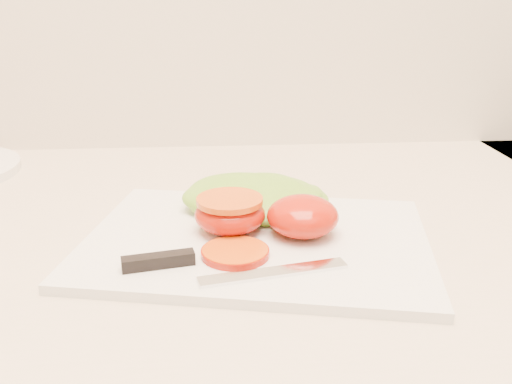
{
  "coord_description": "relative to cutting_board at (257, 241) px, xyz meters",
  "views": [
    {
      "loc": [
        -0.28,
        1.08,
        1.18
      ],
      "look_at": [
        -0.24,
        1.62,
        0.99
      ],
      "focal_mm": 40.0,
      "sensor_mm": 36.0,
      "label": 1
    }
  ],
  "objects": [
    {
      "name": "cutting_board",
      "position": [
        0.0,
        0.0,
        0.0
      ],
      "size": [
        0.39,
        0.31,
        0.01
      ],
      "primitive_type": "cube",
      "rotation": [
        0.0,
        0.0,
        -0.21
      ],
      "color": "white",
      "rests_on": "counter"
    },
    {
      "name": "tomato_slice_0",
      "position": [
        -0.02,
        -0.04,
        0.01
      ],
      "size": [
        0.06,
        0.06,
        0.01
      ],
      "primitive_type": "cylinder",
      "color": "#DC5E0E",
      "rests_on": "cutting_board"
    },
    {
      "name": "tomato_half_dome",
      "position": [
        0.05,
        0.0,
        0.03
      ],
      "size": [
        0.07,
        0.07,
        0.04
      ],
      "primitive_type": "ellipsoid",
      "color": "#B70E01",
      "rests_on": "cutting_board"
    },
    {
      "name": "lettuce_leaf_1",
      "position": [
        0.04,
        0.07,
        0.02
      ],
      "size": [
        0.13,
        0.13,
        0.02
      ],
      "primitive_type": "ellipsoid",
      "rotation": [
        0.0,
        0.0,
        0.7
      ],
      "color": "#78C233",
      "rests_on": "cutting_board"
    },
    {
      "name": "tomato_half_cut",
      "position": [
        -0.03,
        0.02,
        0.03
      ],
      "size": [
        0.07,
        0.07,
        0.04
      ],
      "color": "#B70E01",
      "rests_on": "cutting_board"
    },
    {
      "name": "lettuce_leaf_0",
      "position": [
        0.0,
        0.07,
        0.02
      ],
      "size": [
        0.17,
        0.12,
        0.03
      ],
      "primitive_type": "ellipsoid",
      "rotation": [
        0.0,
        0.0,
        -0.12
      ],
      "color": "#78C233",
      "rests_on": "cutting_board"
    },
    {
      "name": "knife",
      "position": [
        -0.05,
        -0.07,
        0.01
      ],
      "size": [
        0.21,
        0.06,
        0.01
      ],
      "rotation": [
        0.0,
        0.0,
        0.21
      ],
      "color": "silver",
      "rests_on": "cutting_board"
    }
  ]
}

